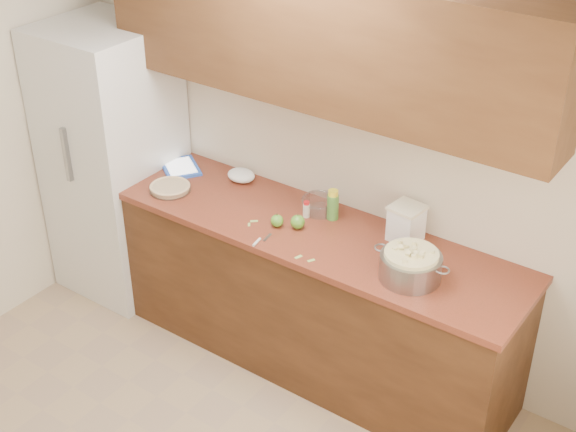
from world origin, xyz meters
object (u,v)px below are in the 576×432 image
Objects in this scene: pie at (170,188)px; colander at (410,266)px; flour_canister at (406,223)px; tablet at (180,168)px.

colander is (1.59, 0.03, 0.05)m from pie.
flour_canister is (-0.19, 0.31, 0.03)m from colander.
tablet is (-1.73, 0.22, -0.06)m from colander.
colander is 1.19× the size of tablet.
tablet is (-1.54, -0.09, -0.09)m from flour_canister.
flour_canister is 0.59× the size of tablet.
colander is 0.36m from flour_canister.
pie is 1.22× the size of flour_canister.
flour_canister is at bearing 13.49° from pie.
colander reaches higher than pie.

